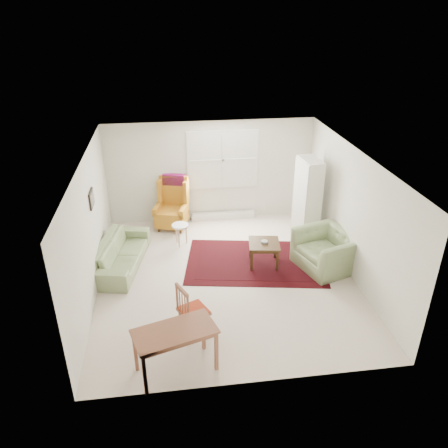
{
  "coord_description": "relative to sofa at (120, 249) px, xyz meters",
  "views": [
    {
      "loc": [
        -1.03,
        -7.26,
        4.91
      ],
      "look_at": [
        0.0,
        0.3,
        1.05
      ],
      "focal_mm": 35.0,
      "sensor_mm": 36.0,
      "label": 1
    }
  ],
  "objects": [
    {
      "name": "stool",
      "position": [
        1.27,
        0.74,
        -0.15
      ],
      "size": [
        0.44,
        0.44,
        0.5
      ],
      "primitive_type": null,
      "rotation": [
        0.0,
        0.0,
        0.19
      ],
      "color": "white",
      "rests_on": "ground"
    },
    {
      "name": "sofa",
      "position": [
        0.0,
        0.0,
        0.0
      ],
      "size": [
        1.17,
        2.13,
        0.81
      ],
      "primitive_type": "imported",
      "rotation": [
        0.0,
        0.0,
        1.37
      ],
      "color": "gray",
      "rests_on": "ground"
    },
    {
      "name": "armchair",
      "position": [
        4.2,
        -0.62,
        0.06
      ],
      "size": [
        1.35,
        1.45,
        0.92
      ],
      "primitive_type": "imported",
      "rotation": [
        0.0,
        0.0,
        -1.25
      ],
      "color": "gray",
      "rests_on": "ground"
    },
    {
      "name": "room",
      "position": [
        2.12,
        -0.53,
        0.85
      ],
      "size": [
        5.04,
        5.54,
        2.51
      ],
      "color": "beige",
      "rests_on": "ground"
    },
    {
      "name": "rug",
      "position": [
        2.79,
        -0.25,
        -0.39
      ],
      "size": [
        3.15,
        2.31,
        0.03
      ],
      "primitive_type": null,
      "rotation": [
        0.0,
        0.0,
        -0.17
      ],
      "color": "black",
      "rests_on": "ground"
    },
    {
      "name": "coffee_table",
      "position": [
        2.95,
        -0.33,
        -0.15
      ],
      "size": [
        0.71,
        0.71,
        0.51
      ],
      "primitive_type": null,
      "rotation": [
        0.0,
        0.0,
        -0.15
      ],
      "color": "#3B2612",
      "rests_on": "ground"
    },
    {
      "name": "desk",
      "position": [
        1.02,
        -3.09,
        -0.03
      ],
      "size": [
        1.3,
        0.91,
        0.75
      ],
      "primitive_type": null,
      "rotation": [
        0.0,
        0.0,
        0.3
      ],
      "color": "brown",
      "rests_on": "ground"
    },
    {
      "name": "wingback_chair",
      "position": [
        1.11,
        1.61,
        0.23
      ],
      "size": [
        0.92,
        0.95,
        1.27
      ],
      "primitive_type": null,
      "rotation": [
        0.0,
        0.0,
        -0.29
      ],
      "color": "#C07E1D",
      "rests_on": "ground"
    },
    {
      "name": "cabinet",
      "position": [
        4.2,
        0.82,
        0.53
      ],
      "size": [
        0.47,
        0.78,
        1.87
      ],
      "primitive_type": null,
      "rotation": [
        0.0,
        0.0,
        0.11
      ],
      "color": "white",
      "rests_on": "ground"
    },
    {
      "name": "desk_chair",
      "position": [
        1.34,
        -2.32,
        0.08
      ],
      "size": [
        0.57,
        0.57,
        0.98
      ],
      "primitive_type": null,
      "rotation": [
        0.0,
        0.0,
        2.01
      ],
      "color": "brown",
      "rests_on": "ground"
    }
  ]
}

